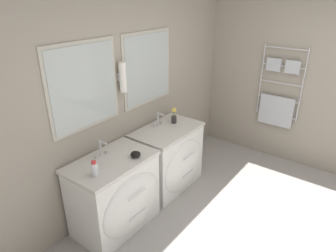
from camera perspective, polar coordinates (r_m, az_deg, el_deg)
The scene contains 9 objects.
wall_back at distance 3.49m, azimuth -8.15°, elevation 6.01°, with size 5.58×0.16×2.60m.
wall_right at distance 4.66m, azimuth 20.53°, elevation 9.20°, with size 0.13×3.96×2.60m.
vanity_left at distance 3.30m, azimuth -9.79°, elevation -12.67°, with size 0.91×0.62×0.83m.
vanity_right at distance 3.88m, azimuth 0.29°, elevation -6.07°, with size 0.91×0.62×0.83m.
faucet_left at distance 3.15m, azimuth -12.61°, elevation -4.27°, with size 0.17×0.11×0.18m.
faucet_right at distance 3.76m, azimuth -1.81°, elevation 1.20°, with size 0.17×0.11×0.18m.
toiletry_bottle at distance 2.84m, azimuth -13.82°, elevation -8.00°, with size 0.07×0.07×0.16m.
amenity_bowl at distance 3.10m, azimuth -6.21°, elevation -5.39°, with size 0.11×0.11×0.06m.
flower_vase at distance 3.85m, azimuth 1.15°, elevation 1.89°, with size 0.07×0.07×0.21m.
Camera 1 is at (-2.33, -0.35, 2.39)m, focal length 32.00 mm.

